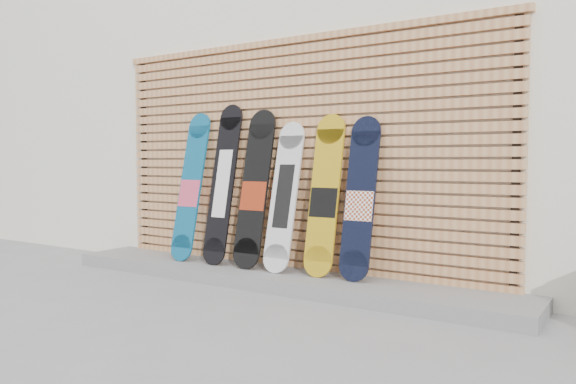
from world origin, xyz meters
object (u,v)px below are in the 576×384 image
at_px(snowboard_4, 324,196).
at_px(snowboard_0, 191,187).
at_px(snowboard_2, 254,189).
at_px(snowboard_3, 284,196).
at_px(snowboard_5, 360,199).
at_px(snowboard_1, 223,184).

bearing_deg(snowboard_4, snowboard_0, -178.76).
height_order(snowboard_2, snowboard_3, snowboard_2).
xyz_separation_m(snowboard_4, snowboard_5, (0.34, 0.00, -0.02)).
distance_m(snowboard_1, snowboard_3, 0.73).
distance_m(snowboard_2, snowboard_3, 0.34).
distance_m(snowboard_3, snowboard_4, 0.41).
xyz_separation_m(snowboard_1, snowboard_4, (1.14, 0.02, -0.08)).
bearing_deg(snowboard_2, snowboard_4, 1.83).
bearing_deg(snowboard_5, snowboard_0, -178.87).
distance_m(snowboard_0, snowboard_2, 0.81).
height_order(snowboard_0, snowboard_5, snowboard_0).
height_order(snowboard_1, snowboard_5, snowboard_1).
bearing_deg(snowboard_2, snowboard_1, 179.96).
bearing_deg(snowboard_5, snowboard_3, -178.13).
xyz_separation_m(snowboard_0, snowboard_2, (0.81, 0.01, -0.00)).
height_order(snowboard_4, snowboard_5, snowboard_4).
xyz_separation_m(snowboard_2, snowboard_3, (0.34, 0.00, -0.05)).
bearing_deg(snowboard_1, snowboard_5, 1.05).
distance_m(snowboard_3, snowboard_5, 0.76).
bearing_deg(snowboard_0, snowboard_2, 0.70).
distance_m(snowboard_2, snowboard_5, 1.10).
height_order(snowboard_3, snowboard_4, snowboard_4).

